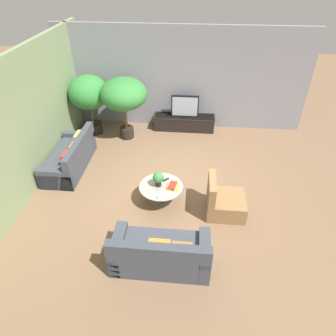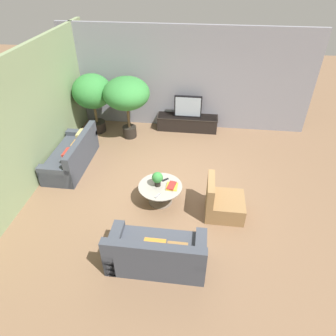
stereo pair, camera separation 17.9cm
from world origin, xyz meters
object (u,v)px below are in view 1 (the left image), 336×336
at_px(couch_by_wall, 71,158).
at_px(media_console, 184,122).
at_px(television, 185,106).
at_px(potted_plant_tabletop, 158,178).
at_px(potted_palm_tall, 89,94).
at_px(coffee_table, 161,191).
at_px(armchair_wicker, 223,202).
at_px(potted_palm_corner, 124,95).
at_px(couch_near_entry, 161,254).

bearing_deg(couch_by_wall, media_console, 129.42).
height_order(television, potted_plant_tabletop, television).
bearing_deg(potted_palm_tall, couch_by_wall, -91.50).
xyz_separation_m(television, coffee_table, (-0.35, -3.42, -0.46)).
relative_size(armchair_wicker, potted_palm_corner, 0.47).
relative_size(couch_by_wall, potted_palm_corner, 1.06).
bearing_deg(armchair_wicker, couch_near_entry, 140.99).
xyz_separation_m(couch_near_entry, potted_palm_tall, (-2.58, 4.63, 0.94)).
bearing_deg(armchair_wicker, television, 15.49).
height_order(coffee_table, couch_near_entry, couch_near_entry).
distance_m(media_console, coffee_table, 3.44).
bearing_deg(couch_near_entry, television, -92.00).
height_order(couch_by_wall, armchair_wicker, armchair_wicker).
distance_m(coffee_table, potted_palm_corner, 3.24).
height_order(television, couch_by_wall, television).
height_order(coffee_table, potted_palm_tall, potted_palm_tall).
height_order(coffee_table, armchair_wicker, armchair_wicker).
relative_size(couch_by_wall, couch_near_entry, 1.12).
bearing_deg(potted_palm_tall, media_console, 9.15).
relative_size(media_console, potted_plant_tabletop, 5.53).
xyz_separation_m(coffee_table, armchair_wicker, (1.35, -0.19, -0.04)).
distance_m(couch_by_wall, potted_palm_tall, 2.09).
distance_m(couch_by_wall, potted_palm_corner, 2.25).
distance_m(television, potted_palm_corner, 1.90).
bearing_deg(media_console, potted_palm_tall, -170.85).
distance_m(potted_palm_tall, potted_plant_tabletop, 3.83).
bearing_deg(media_console, armchair_wicker, -74.52).
xyz_separation_m(potted_palm_tall, potted_plant_tabletop, (2.35, -2.96, -0.58)).
height_order(armchair_wicker, potted_palm_corner, potted_palm_corner).
distance_m(couch_near_entry, potted_palm_tall, 5.38).
xyz_separation_m(media_console, potted_plant_tabletop, (-0.41, -3.41, 0.41)).
bearing_deg(potted_palm_corner, potted_plant_tabletop, -65.02).
bearing_deg(potted_palm_tall, television, 9.12).
relative_size(media_console, potted_palm_corner, 1.03).
bearing_deg(couch_by_wall, television, 129.40).
xyz_separation_m(television, potted_palm_corner, (-1.69, -0.66, 0.56)).
height_order(couch_by_wall, couch_near_entry, same).
xyz_separation_m(couch_near_entry, potted_palm_corner, (-1.51, 4.41, 1.04)).
xyz_separation_m(coffee_table, couch_near_entry, (0.17, -1.65, -0.03)).
distance_m(armchair_wicker, potted_palm_tall, 5.01).
height_order(coffee_table, couch_by_wall, couch_by_wall).
height_order(media_console, potted_plant_tabletop, potted_plant_tabletop).
xyz_separation_m(couch_near_entry, potted_plant_tabletop, (-0.23, 1.66, 0.36)).
bearing_deg(coffee_table, couch_by_wall, 155.63).
bearing_deg(media_console, couch_by_wall, -140.58).
bearing_deg(armchair_wicker, potted_plant_tabletop, 81.62).
relative_size(couch_near_entry, potted_palm_tall, 0.97).
distance_m(couch_near_entry, potted_plant_tabletop, 1.72).
bearing_deg(media_console, coffee_table, -95.83).
xyz_separation_m(couch_by_wall, couch_near_entry, (2.63, -2.76, -0.00)).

